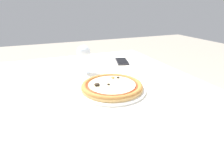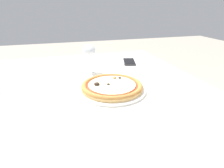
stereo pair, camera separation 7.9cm
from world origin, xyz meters
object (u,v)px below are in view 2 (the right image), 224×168
(dining_table, at_px, (63,105))
(pizza_plate, at_px, (112,87))
(cell_phone, at_px, (129,62))
(wine_glass_far_left, at_px, (89,52))

(dining_table, bearing_deg, pizza_plate, -16.57)
(dining_table, bearing_deg, cell_phone, 35.57)
(dining_table, xyz_separation_m, cell_phone, (0.43, 0.31, 0.08))
(pizza_plate, bearing_deg, dining_table, 163.43)
(wine_glass_far_left, bearing_deg, dining_table, -127.63)
(pizza_plate, height_order, cell_phone, pizza_plate)
(pizza_plate, xyz_separation_m, cell_phone, (0.22, 0.37, -0.01))
(wine_glass_far_left, xyz_separation_m, cell_phone, (0.27, 0.10, -0.10))
(dining_table, bearing_deg, wine_glass_far_left, 52.37)
(dining_table, height_order, pizza_plate, pizza_plate)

